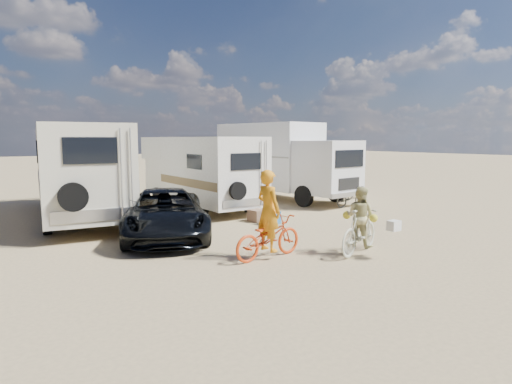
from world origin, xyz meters
TOP-DOWN VIEW (x-y plane):
  - ground at (0.00, 0.00)m, footprint 140.00×140.00m
  - rv_main at (-0.38, 7.16)m, footprint 2.24×6.88m
  - rv_left at (-4.99, 7.60)m, footprint 3.66×9.09m
  - box_truck at (4.04, 7.17)m, footprint 3.18×7.56m
  - dark_suv at (-3.70, 2.84)m, footprint 3.93×5.40m
  - bike_man at (-2.58, -0.64)m, footprint 1.99×0.86m
  - bike_woman at (-0.49, -1.57)m, footprint 1.94×1.08m
  - rider_man at (-2.58, -0.64)m, footprint 0.52×0.74m
  - rider_woman at (-0.49, -1.57)m, footprint 0.76×0.86m
  - bike_parked at (4.86, 3.77)m, footprint 1.63×0.59m
  - cooler at (-0.05, 2.62)m, footprint 0.63×0.55m
  - crate at (-0.16, 3.32)m, footprint 0.56×0.56m

SIDE VIEW (x-z plane):
  - ground at x=0.00m, z-range 0.00..0.00m
  - crate at x=-0.16m, z-range 0.00..0.40m
  - cooler at x=-0.05m, z-range 0.00..0.42m
  - bike_parked at x=4.86m, z-range 0.00..0.85m
  - bike_man at x=-2.58m, z-range 0.00..1.02m
  - bike_woman at x=-0.49m, z-range 0.00..1.12m
  - dark_suv at x=-3.70m, z-range 0.00..1.37m
  - rider_woman at x=-0.49m, z-range 0.00..1.48m
  - rider_man at x=-2.58m, z-range 0.00..1.92m
  - rv_main at x=-0.38m, z-range 0.00..2.88m
  - rv_left at x=-4.99m, z-range 0.00..3.24m
  - box_truck at x=4.04m, z-range 0.00..3.52m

